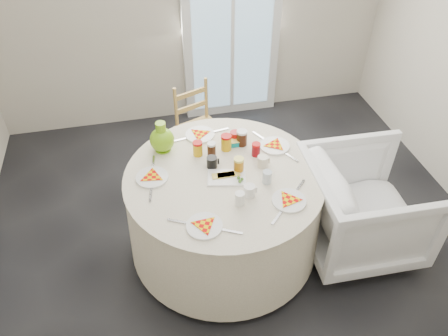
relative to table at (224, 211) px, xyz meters
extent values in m
plane|color=black|center=(0.10, -0.06, -0.38)|extent=(4.00, 4.00, 0.00)
cube|color=silver|center=(0.50, 1.89, 0.68)|extent=(1.00, 0.08, 2.10)
cylinder|color=beige|center=(0.00, 0.00, 0.00)|extent=(1.43, 1.43, 0.73)
imported|color=white|center=(1.03, -0.20, 0.02)|extent=(0.82, 0.87, 0.87)
cube|color=#038694|center=(0.14, 0.32, 0.41)|extent=(0.12, 0.09, 0.05)
camera|label=1|loc=(-0.50, -2.21, 2.36)|focal=35.00mm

